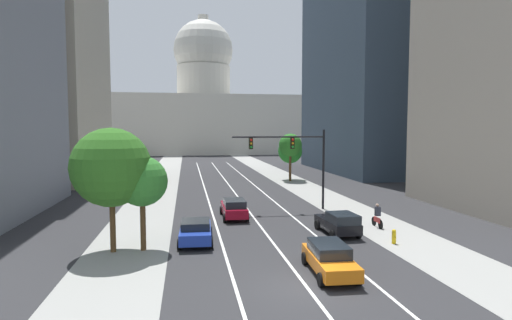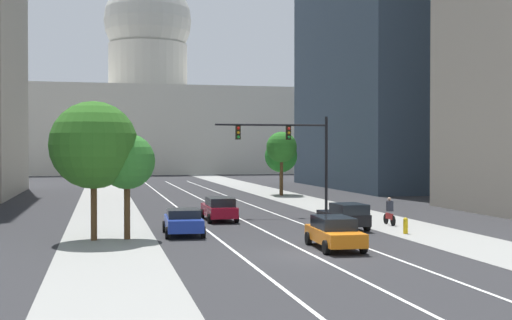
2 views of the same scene
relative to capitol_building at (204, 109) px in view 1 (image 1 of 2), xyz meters
The scene contains 19 objects.
ground_plane 67.92m from the capitol_building, 90.00° to the right, with size 400.00×400.00×0.00m, color #2B2B2D.
sidewalk_left 73.35m from the capitol_building, 96.92° to the right, with size 4.79×130.00×0.01m, color gray.
sidewalk_right 73.35m from the capitol_building, 83.08° to the right, with size 4.79×130.00×0.01m, color gray.
lane_stripe_left 82.75m from the capitol_building, 92.21° to the right, with size 0.16×90.00×0.01m, color white.
lane_stripe_center 82.69m from the capitol_building, 90.00° to the right, with size 0.16×90.00×0.01m, color white.
lane_stripe_right 82.75m from the capitol_building, 87.79° to the right, with size 0.16×90.00×0.01m, color white.
office_tower_far_left 69.48m from the capitol_building, 114.23° to the right, with size 22.34×22.72×42.57m.
capitol_building is the anchor object (origin of this frame).
car_blue 99.47m from the capitol_building, 92.75° to the right, with size 2.24×4.29×1.43m.
car_orange 105.93m from the capitol_building, 89.14° to the right, with size 2.13×4.62×1.50m.
car_crimson 92.65m from the capitol_building, 90.98° to the right, with size 1.96×4.62×1.55m.
car_black 99.01m from the capitol_building, 87.23° to the right, with size 2.13×4.16×1.56m.
traffic_signal_mast 89.87m from the capitol_building, 87.38° to the right, with size 8.15×0.39×7.01m.
fire_hydrant 101.85m from the capitol_building, 85.85° to the right, with size 0.26×0.35×0.91m.
cyclist 97.77m from the capitol_building, 85.14° to the right, with size 0.36×1.70×1.72m.
street_tree_near_left 100.50m from the capitol_building, 95.41° to the right, with size 4.50×4.50×7.14m.
street_tree_far_right 70.72m from the capitol_building, 82.95° to the right, with size 3.10×3.10×6.45m.
street_tree_mid_right 69.32m from the capitol_building, 82.48° to the right, with size 3.36×3.36×5.66m.
street_tree_mid_left 100.35m from the capitol_building, 94.46° to the right, with size 2.91×2.91×5.52m.
Camera 1 is at (-5.23, -17.46, 7.06)m, focal length 29.10 mm.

